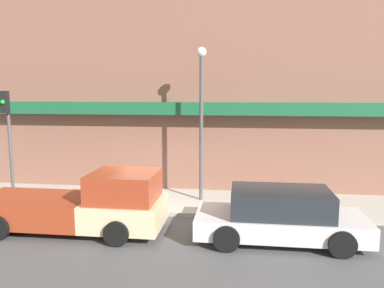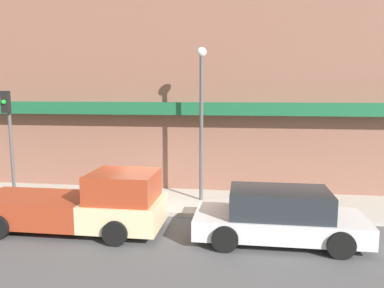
% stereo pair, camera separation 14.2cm
% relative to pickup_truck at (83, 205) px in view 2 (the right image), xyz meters
% --- Properties ---
extents(ground_plane, '(80.00, 80.00, 0.00)m').
position_rel_pickup_truck_xyz_m(ground_plane, '(1.78, 1.64, -0.82)').
color(ground_plane, '#4C4C4F').
extents(sidewalk, '(36.00, 3.16, 0.15)m').
position_rel_pickup_truck_xyz_m(sidewalk, '(1.78, 3.22, -0.74)').
color(sidewalk, '#ADA89E').
rests_on(sidewalk, ground).
extents(building, '(19.80, 3.80, 11.14)m').
position_rel_pickup_truck_xyz_m(building, '(1.77, 6.28, 4.74)').
color(building, brown).
rests_on(building, ground).
extents(pickup_truck, '(5.70, 2.15, 1.87)m').
position_rel_pickup_truck_xyz_m(pickup_truck, '(0.00, 0.00, 0.00)').
color(pickup_truck, beige).
rests_on(pickup_truck, ground).
extents(parked_car, '(4.77, 2.12, 1.50)m').
position_rel_pickup_truck_xyz_m(parked_car, '(5.86, -0.00, -0.08)').
color(parked_car, silver).
rests_on(parked_car, ground).
extents(fire_hydrant, '(0.18, 0.18, 0.64)m').
position_rel_pickup_truck_xyz_m(fire_hydrant, '(0.65, 2.13, -0.35)').
color(fire_hydrant, '#196633').
rests_on(fire_hydrant, sidewalk).
extents(street_lamp, '(0.36, 0.36, 5.70)m').
position_rel_pickup_truck_xyz_m(street_lamp, '(3.25, 3.32, 2.88)').
color(street_lamp, '#4C4C4C').
rests_on(street_lamp, sidewalk).
extents(traffic_light, '(0.28, 0.42, 4.12)m').
position_rel_pickup_truck_xyz_m(traffic_light, '(-3.83, 2.28, 2.14)').
color(traffic_light, '#4C4C4C').
rests_on(traffic_light, sidewalk).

